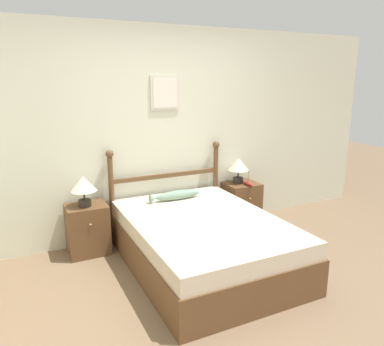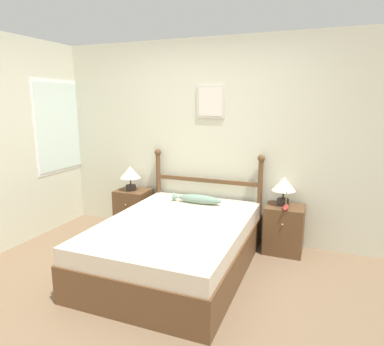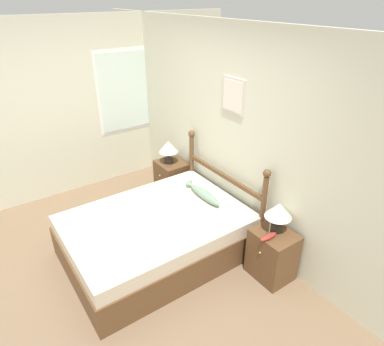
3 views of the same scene
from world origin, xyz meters
name	(u,v)px [view 1 (image 1 of 3)]	position (x,y,z in m)	size (l,w,h in m)	color
ground_plane	(236,295)	(0.00, 0.00, 0.00)	(16.00, 16.00, 0.00)	#7A6047
wall_back	(163,133)	(0.00, 1.73, 1.28)	(6.40, 0.08, 2.55)	beige
bed	(203,242)	(-0.01, 0.63, 0.26)	(1.46, 2.04, 0.53)	brown
headboard	(167,184)	(-0.01, 1.62, 0.65)	(1.49, 0.09, 1.14)	brown
nightstand_left	(88,229)	(-1.04, 1.48, 0.28)	(0.44, 0.40, 0.57)	brown
nightstand_right	(241,203)	(1.02, 1.48, 0.28)	(0.44, 0.40, 0.57)	brown
table_lamp_left	(83,186)	(-1.05, 1.45, 0.80)	(0.28, 0.28, 0.34)	#2D2823
table_lamp_right	(238,166)	(0.98, 1.53, 0.80)	(0.28, 0.28, 0.34)	#2D2823
model_boat	(248,183)	(1.04, 1.36, 0.60)	(0.06, 0.22, 0.21)	maroon
fish_pillow	(176,195)	(-0.02, 1.32, 0.59)	(0.63, 0.11, 0.11)	gray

